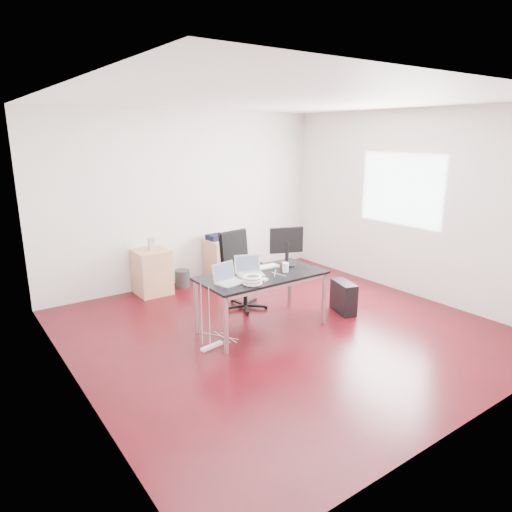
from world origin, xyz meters
TOP-DOWN VIEW (x-y plane):
  - room_shell at (0.04, 0.00)m, footprint 5.00×5.00m
  - desk at (-0.20, 0.15)m, footprint 1.60×0.80m
  - office_chair at (0.03, 0.95)m, footprint 0.54×0.56m
  - filing_cabinet_left at (-0.80, 2.23)m, footprint 0.50×0.50m
  - filing_cabinet_right at (0.48, 2.23)m, footprint 0.50×0.50m
  - pc_tower at (1.07, -0.06)m, footprint 0.33×0.49m
  - wastebasket at (-0.27, 2.25)m, footprint 0.26×0.26m
  - power_strip at (-1.00, 0.04)m, footprint 0.31×0.11m
  - laptop_left at (-0.72, 0.10)m, footprint 0.37×0.31m
  - laptop_right at (-0.32, 0.24)m, footprint 0.40×0.35m
  - monitor at (0.33, 0.31)m, footprint 0.44×0.26m
  - keyboard at (-0.02, 0.36)m, footprint 0.44×0.15m
  - cup_white at (0.11, 0.06)m, footprint 0.09×0.09m
  - cup_brown at (0.17, 0.18)m, footprint 0.08×0.08m
  - cable_coil at (-0.52, -0.11)m, footprint 0.24×0.24m
  - power_adapter at (-0.33, -0.08)m, footprint 0.09×0.09m
  - speaker at (-0.77, 2.25)m, footprint 0.10×0.09m
  - navy_garment at (0.40, 2.27)m, footprint 0.32×0.26m

SIDE VIEW (x-z plane):
  - power_strip at x=-1.00m, z-range 0.00..0.04m
  - wastebasket at x=-0.27m, z-range 0.00..0.28m
  - pc_tower at x=1.07m, z-range 0.00..0.44m
  - filing_cabinet_left at x=-0.80m, z-range 0.00..0.70m
  - filing_cabinet_right at x=0.48m, z-range 0.00..0.70m
  - office_chair at x=0.03m, z-range 0.06..1.15m
  - desk at x=-0.20m, z-range 0.31..1.04m
  - keyboard at x=-0.02m, z-range 0.73..0.75m
  - power_adapter at x=-0.33m, z-range 0.73..0.76m
  - navy_garment at x=0.40m, z-range 0.70..0.79m
  - cup_brown at x=0.17m, z-range 0.73..0.83m
  - cable_coil at x=-0.52m, z-range 0.73..0.84m
  - laptop_left at x=-0.72m, z-range 0.67..0.90m
  - laptop_right at x=-0.32m, z-range 0.67..0.90m
  - speaker at x=-0.77m, z-range 0.70..0.88m
  - cup_white at x=0.11m, z-range 0.73..0.85m
  - monitor at x=0.33m, z-range 0.76..1.27m
  - room_shell at x=0.04m, z-range -1.10..3.90m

